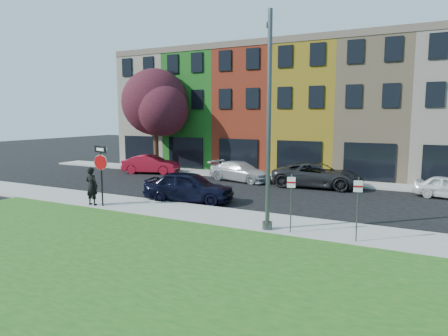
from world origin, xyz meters
The scene contains 14 objects.
ground centered at (0.00, 0.00, 0.00)m, with size 120.00×120.00×0.00m, color black.
sidewalk_near centered at (2.00, 3.00, 0.06)m, with size 40.00×3.00×0.12m, color gray.
sidewalk_far centered at (-3.00, 15.00, 0.06)m, with size 40.00×2.40×0.12m, color gray.
rowhouse_block centered at (-2.50, 21.18, 4.99)m, with size 30.00×10.12×10.00m.
stop_sign centered at (-5.95, 1.96, 2.30)m, with size 1.02×0.33×3.06m.
man centered at (-6.57, 1.90, 1.09)m, with size 0.72×0.48×1.95m, color black.
sedan_near centered at (-2.87, 5.31, 0.84)m, with size 5.17×2.77×1.67m, color black.
parked_car_red centered at (-11.31, 12.95, 0.75)m, with size 4.79×2.85×1.49m, color maroon.
parked_car_silver centered at (-3.29, 12.85, 0.69)m, with size 5.05×2.78×1.39m, color #A5A5AA.
parked_car_dark centered at (2.27, 12.88, 0.80)m, with size 5.94×3.02×1.61m, color black.
street_lamp centered at (2.92, 2.08, 4.44)m, with size 1.20×2.45×8.57m.
parking_sign_a centered at (3.97, 1.89, 1.56)m, with size 0.31×0.14×2.32m.
parking_sign_b centered at (6.46, 1.89, 1.59)m, with size 0.31×0.15×2.38m.
tree_purple centered at (-12.15, 15.00, 5.64)m, with size 6.73×5.89×8.47m.
Camera 1 is at (8.61, -12.86, 4.71)m, focal length 32.00 mm.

